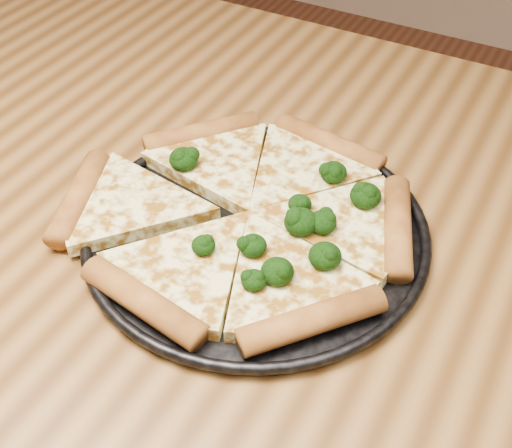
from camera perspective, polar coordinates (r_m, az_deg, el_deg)
The scene contains 4 objects.
dining_table at distance 0.75m, azimuth -5.94°, elevation -4.66°, with size 1.20×0.90×0.75m.
pizza_pan at distance 0.65m, azimuth 0.00°, elevation -0.54°, with size 0.33×0.33×0.02m.
pizza at distance 0.66m, azimuth -1.06°, elevation 0.99°, with size 0.37×0.33×0.03m.
broccoli_florets at distance 0.63m, azimuth 2.86°, elevation 0.49°, with size 0.22×0.19×0.02m.
Camera 1 is at (0.31, -0.40, 1.21)m, focal length 47.31 mm.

